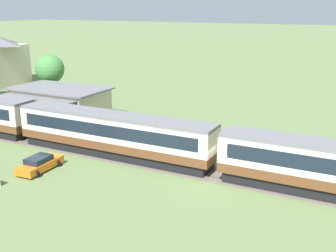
{
  "coord_description": "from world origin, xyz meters",
  "views": [
    {
      "loc": [
        11.2,
        -30.7,
        13.83
      ],
      "look_at": [
        -5.92,
        2.64,
        3.05
      ],
      "focal_mm": 45.0,
      "sensor_mm": 36.0,
      "label": 1
    }
  ],
  "objects_px": {
    "passenger_train": "(115,133)",
    "station_building": "(61,102)",
    "parked_car_orange": "(40,164)",
    "yard_tree_0": "(50,69)"
  },
  "relations": [
    {
      "from": "parked_car_orange",
      "to": "station_building",
      "type": "bearing_deg",
      "value": 32.63
    },
    {
      "from": "parked_car_orange",
      "to": "passenger_train",
      "type": "bearing_deg",
      "value": -34.29
    },
    {
      "from": "station_building",
      "to": "yard_tree_0",
      "type": "xyz_separation_m",
      "value": [
        -6.6,
        5.65,
        3.05
      ]
    },
    {
      "from": "passenger_train",
      "to": "yard_tree_0",
      "type": "relative_size",
      "value": 8.92
    },
    {
      "from": "passenger_train",
      "to": "station_building",
      "type": "relative_size",
      "value": 5.21
    },
    {
      "from": "station_building",
      "to": "passenger_train",
      "type": "bearing_deg",
      "value": -31.57
    },
    {
      "from": "passenger_train",
      "to": "station_building",
      "type": "xyz_separation_m",
      "value": [
        -14.31,
        8.79,
        -0.32
      ]
    },
    {
      "from": "parked_car_orange",
      "to": "yard_tree_0",
      "type": "xyz_separation_m",
      "value": [
        -17.13,
        20.57,
        4.39
      ]
    },
    {
      "from": "station_building",
      "to": "parked_car_orange",
      "type": "bearing_deg",
      "value": -54.79
    },
    {
      "from": "parked_car_orange",
      "to": "yard_tree_0",
      "type": "distance_m",
      "value": 27.12
    }
  ]
}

